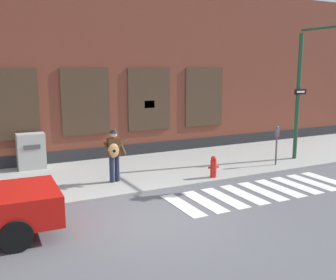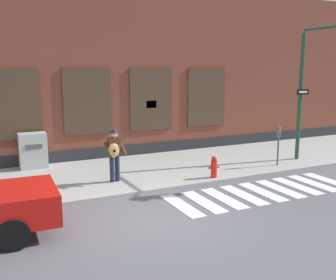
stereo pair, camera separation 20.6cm
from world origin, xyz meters
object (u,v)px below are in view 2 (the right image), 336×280
traffic_light (326,69)px  fire_hydrant (214,167)px  utility_box (33,151)px  parking_meter (279,140)px  busker (114,152)px

traffic_light → fire_hydrant: size_ratio=7.08×
traffic_light → utility_box: 10.67m
parking_meter → busker: bearing=174.8°
utility_box → fire_hydrant: 6.36m
parking_meter → fire_hydrant: parking_meter is taller
traffic_light → utility_box: bearing=156.8°
utility_box → parking_meter: bearing=-23.0°
busker → utility_box: bearing=125.6°
traffic_light → fire_hydrant: 5.36m
traffic_light → parking_meter: size_ratio=3.45×
parking_meter → utility_box: bearing=157.0°
utility_box → traffic_light: bearing=-23.2°
parking_meter → fire_hydrant: (-2.96, -0.37, -0.60)m
parking_meter → fire_hydrant: bearing=-172.8°
busker → parking_meter: busker is taller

